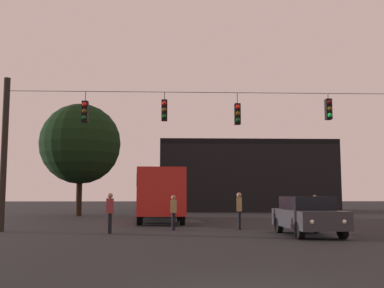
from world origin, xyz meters
name	(u,v)px	position (x,y,z in m)	size (l,w,h in m)	color
ground_plane	(192,218)	(0.00, 24.50, 0.00)	(168.00, 168.00, 0.00)	black
overhead_signal_span	(202,142)	(0.04, 13.05, 3.95)	(17.66, 0.44, 6.79)	black
city_bus	(159,190)	(-2.12, 21.25, 1.87)	(3.08, 11.12, 3.00)	#B21E19
car_near_right	(308,215)	(4.04, 10.64, 0.80)	(1.96, 4.39, 1.52)	#2D2D33
pedestrian_crossing_left	(173,210)	(-1.23, 13.61, 0.88)	(0.29, 0.39, 1.57)	black
pedestrian_crossing_center	(110,211)	(-3.85, 11.92, 0.94)	(0.27, 0.38, 1.66)	black
pedestrian_crossing_right	(315,210)	(5.47, 14.34, 0.88)	(0.32, 0.41, 1.57)	black
pedestrian_near_bus	(239,209)	(1.79, 13.83, 0.96)	(0.30, 0.40, 1.69)	black
corner_building	(244,177)	(5.93, 39.36, 3.42)	(16.94, 8.49, 6.84)	black
tree_left_silhouette	(80,144)	(-8.41, 27.92, 5.47)	(6.13, 6.13, 8.54)	black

